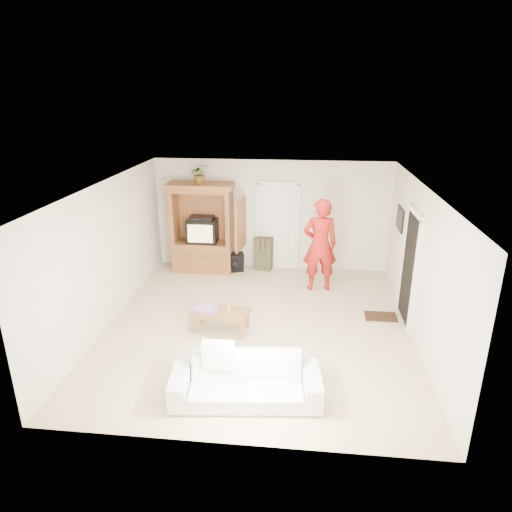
{
  "coord_description": "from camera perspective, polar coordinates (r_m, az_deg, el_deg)",
  "views": [
    {
      "loc": [
        0.77,
        -7.41,
        4.11
      ],
      "look_at": [
        -0.11,
        0.6,
        1.15
      ],
      "focal_mm": 32.0,
      "sensor_mm": 36.0,
      "label": 1
    }
  ],
  "objects": [
    {
      "name": "floor",
      "position": [
        8.5,
        0.28,
        -8.72
      ],
      "size": [
        6.0,
        6.0,
        0.0
      ],
      "primitive_type": "plane",
      "color": "tan",
      "rests_on": "ground"
    },
    {
      "name": "ceiling",
      "position": [
        7.6,
        0.31,
        8.72
      ],
      "size": [
        6.0,
        6.0,
        0.0
      ],
      "primitive_type": "plane",
      "rotation": [
        3.14,
        0.0,
        0.0
      ],
      "color": "white",
      "rests_on": "floor"
    },
    {
      "name": "wall_back",
      "position": [
        10.81,
        1.95,
        5.09
      ],
      "size": [
        5.5,
        0.0,
        5.5
      ],
      "primitive_type": "plane",
      "rotation": [
        1.57,
        0.0,
        0.0
      ],
      "color": "silver",
      "rests_on": "floor"
    },
    {
      "name": "wall_front",
      "position": [
        5.28,
        -3.15,
        -11.98
      ],
      "size": [
        5.5,
        0.0,
        5.5
      ],
      "primitive_type": "plane",
      "rotation": [
        -1.57,
        0.0,
        0.0
      ],
      "color": "silver",
      "rests_on": "floor"
    },
    {
      "name": "wall_left",
      "position": [
        8.67,
        -18.1,
        0.22
      ],
      "size": [
        0.0,
        6.0,
        6.0
      ],
      "primitive_type": "plane",
      "rotation": [
        1.57,
        0.0,
        1.57
      ],
      "color": "silver",
      "rests_on": "floor"
    },
    {
      "name": "wall_right",
      "position": [
        8.17,
        19.87,
        -1.2
      ],
      "size": [
        0.0,
        6.0,
        6.0
      ],
      "primitive_type": "plane",
      "rotation": [
        1.57,
        0.0,
        -1.57
      ],
      "color": "silver",
      "rests_on": "floor"
    },
    {
      "name": "armoire",
      "position": [
        10.82,
        -6.58,
        2.83
      ],
      "size": [
        1.82,
        1.14,
        2.1
      ],
      "color": "brown",
      "rests_on": "floor"
    },
    {
      "name": "door_back",
      "position": [
        10.84,
        2.71,
        3.6
      ],
      "size": [
        0.85,
        0.05,
        2.04
      ],
      "primitive_type": "cube",
      "color": "white",
      "rests_on": "floor"
    },
    {
      "name": "doorway_right",
      "position": [
        8.8,
        18.66,
        -1.48
      ],
      "size": [
        0.05,
        0.9,
        2.04
      ],
      "primitive_type": "cube",
      "color": "black",
      "rests_on": "floor"
    },
    {
      "name": "framed_picture",
      "position": [
        9.84,
        17.57,
        4.44
      ],
      "size": [
        0.03,
        0.6,
        0.48
      ],
      "primitive_type": "cube",
      "color": "black",
      "rests_on": "wall_right"
    },
    {
      "name": "doormat",
      "position": [
        9.12,
        15.33,
        -7.3
      ],
      "size": [
        0.6,
        0.4,
        0.02
      ],
      "primitive_type": "cube",
      "color": "#382316",
      "rests_on": "floor"
    },
    {
      "name": "plant",
      "position": [
        10.47,
        -7.05,
        10.18
      ],
      "size": [
        0.5,
        0.47,
        0.44
      ],
      "primitive_type": "imported",
      "rotation": [
        0.0,
        0.0,
        0.4
      ],
      "color": "#4C7238",
      "rests_on": "armoire"
    },
    {
      "name": "man",
      "position": [
        9.72,
        7.99,
        1.36
      ],
      "size": [
        0.8,
        0.59,
        2.01
      ],
      "primitive_type": "imported",
      "rotation": [
        0.0,
        0.0,
        3.3
      ],
      "color": "#A31815",
      "rests_on": "floor"
    },
    {
      "name": "sofa",
      "position": [
        6.56,
        -1.27,
        -15.27
      ],
      "size": [
        2.15,
        1.01,
        0.61
      ],
      "primitive_type": "imported",
      "rotation": [
        0.0,
        0.0,
        0.1
      ],
      "color": "silver",
      "rests_on": "floor"
    },
    {
      "name": "coffee_table",
      "position": [
        8.23,
        -4.46,
        -7.22
      ],
      "size": [
        1.08,
        0.68,
        0.38
      ],
      "rotation": [
        0.0,
        0.0,
        -0.13
      ],
      "color": "olive",
      "rests_on": "floor"
    },
    {
      "name": "towel",
      "position": [
        8.24,
        -6.26,
        -6.55
      ],
      "size": [
        0.44,
        0.36,
        0.08
      ],
      "primitive_type": "cube",
      "rotation": [
        0.0,
        0.0,
        -0.24
      ],
      "color": "#F6526F",
      "rests_on": "coffee_table"
    },
    {
      "name": "candle",
      "position": [
        8.2,
        -3.45,
        -6.51
      ],
      "size": [
        0.08,
        0.08,
        0.1
      ],
      "primitive_type": "cylinder",
      "color": "tan",
      "rests_on": "coffee_table"
    },
    {
      "name": "backpack_black",
      "position": [
        10.84,
        -2.59,
        -0.83
      ],
      "size": [
        0.42,
        0.34,
        0.46
      ],
      "primitive_type": null,
      "rotation": [
        0.0,
        0.0,
        0.38
      ],
      "color": "black",
      "rests_on": "floor"
    },
    {
      "name": "backpack_olive",
      "position": [
        10.95,
        0.93,
        0.34
      ],
      "size": [
        0.47,
        0.38,
        0.79
      ],
      "primitive_type": null,
      "rotation": [
        0.0,
        0.0,
        -0.18
      ],
      "color": "#47442B",
      "rests_on": "floor"
    }
  ]
}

